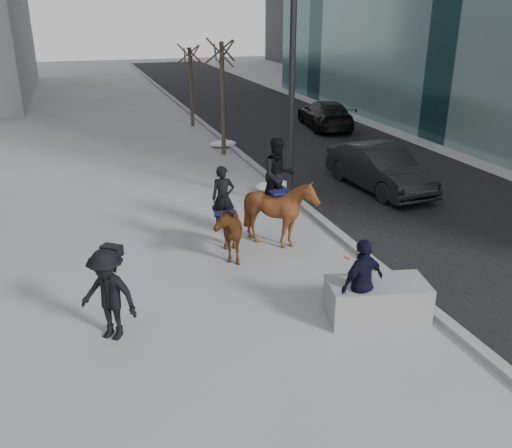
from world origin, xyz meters
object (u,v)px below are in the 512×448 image
object	(u,v)px
car_near	(380,168)
mounted_right	(280,204)
mounted_left	(225,224)
planter	(377,300)

from	to	relation	value
car_near	mounted_right	size ratio (longest dim) A/B	1.62
mounted_right	mounted_left	bearing A→B (deg)	-171.82
car_near	mounted_right	world-z (taller)	mounted_right
planter	mounted_left	xyz separation A→B (m)	(-2.03, 3.69, 0.45)
car_near	planter	bearing A→B (deg)	-124.68
planter	car_near	size ratio (longest dim) A/B	0.43
mounted_left	car_near	bearing A→B (deg)	29.00
mounted_left	mounted_right	bearing A→B (deg)	8.18
car_near	mounted_right	distance (m)	5.79
planter	car_near	world-z (taller)	car_near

